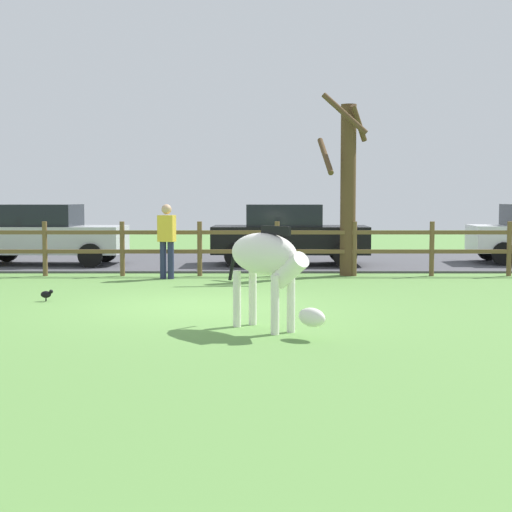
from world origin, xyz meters
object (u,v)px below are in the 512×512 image
at_px(bare_tree, 347,185).
at_px(parked_car_black, 288,234).
at_px(crow_on_grass, 46,294).
at_px(zebra, 267,262).
at_px(parked_car_silver, 45,234).
at_px(visitor_near_fence, 167,238).

height_order(bare_tree, parked_car_black, bare_tree).
distance_m(bare_tree, crow_on_grass, 7.50).
distance_m(zebra, parked_car_black, 9.80).
relative_size(crow_on_grass, parked_car_black, 0.05).
bearing_deg(zebra, parked_car_black, 85.96).
height_order(bare_tree, zebra, bare_tree).
bearing_deg(parked_car_silver, bare_tree, -17.52).
distance_m(bare_tree, parked_car_silver, 8.02).
xyz_separation_m(crow_on_grass, parked_car_black, (4.45, 6.84, 0.72)).
height_order(zebra, parked_car_black, parked_car_black).
xyz_separation_m(parked_car_black, visitor_near_fence, (-2.81, -3.08, 0.06)).
relative_size(bare_tree, zebra, 2.58).
bearing_deg(parked_car_black, parked_car_silver, 179.79).
distance_m(crow_on_grass, visitor_near_fence, 4.18).
bearing_deg(parked_car_black, zebra, -94.04).
bearing_deg(visitor_near_fence, parked_car_black, 47.70).
height_order(zebra, visitor_near_fence, visitor_near_fence).
relative_size(parked_car_silver, parked_car_black, 1.00).
relative_size(crow_on_grass, parked_car_silver, 0.05).
bearing_deg(bare_tree, crow_on_grass, -141.77).
xyz_separation_m(parked_car_silver, visitor_near_fence, (3.52, -3.11, 0.06)).
bearing_deg(visitor_near_fence, bare_tree, 10.12).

